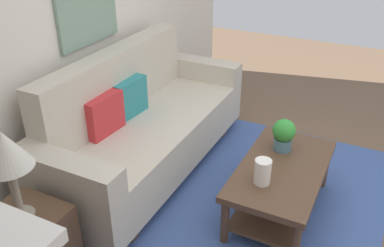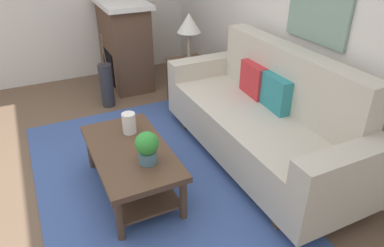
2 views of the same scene
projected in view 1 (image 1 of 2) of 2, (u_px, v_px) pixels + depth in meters
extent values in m
plane|color=brown|center=(317.00, 234.00, 3.10)|extent=(9.49, 9.49, 0.00)
cube|color=silver|center=(67.00, 19.00, 3.28)|extent=(5.49, 0.10, 2.70)
cube|color=#3D5693|center=(253.00, 213.00, 3.29)|extent=(2.82, 1.88, 0.01)
cube|color=beige|center=(150.00, 139.00, 3.68)|extent=(1.86, 0.84, 0.40)
cube|color=beige|center=(115.00, 82.00, 3.57)|extent=(1.86, 0.20, 0.56)
cube|color=beige|center=(69.00, 196.00, 2.82)|extent=(0.20, 0.84, 0.60)
cube|color=beige|center=(200.00, 86.00, 4.44)|extent=(0.20, 0.84, 0.60)
cube|color=#513826|center=(94.00, 219.00, 3.15)|extent=(0.08, 0.74, 0.12)
cube|color=#513826|center=(192.00, 124.00, 4.45)|extent=(0.08, 0.74, 0.12)
cube|color=red|center=(104.00, 115.00, 3.30)|extent=(0.37, 0.15, 0.32)
cube|color=teal|center=(129.00, 98.00, 3.58)|extent=(0.37, 0.15, 0.32)
cube|color=#513826|center=(282.00, 169.00, 3.12)|extent=(1.10, 0.60, 0.05)
cube|color=#513826|center=(278.00, 200.00, 3.26)|extent=(0.98, 0.50, 0.02)
cylinder|color=#513826|center=(295.00, 245.00, 2.74)|extent=(0.06, 0.06, 0.38)
cylinder|color=#513826|center=(325.00, 168.00, 3.51)|extent=(0.06, 0.06, 0.38)
cylinder|color=#513826|center=(225.00, 221.00, 2.94)|extent=(0.06, 0.06, 0.38)
cylinder|color=#513826|center=(267.00, 154.00, 3.70)|extent=(0.06, 0.06, 0.38)
cylinder|color=white|center=(263.00, 172.00, 2.89)|extent=(0.12, 0.12, 0.19)
cylinder|color=slate|center=(282.00, 144.00, 3.30)|extent=(0.14, 0.14, 0.10)
sphere|color=green|center=(284.00, 130.00, 3.24)|extent=(0.18, 0.18, 0.18)
cylinder|color=gray|center=(21.00, 215.00, 2.43)|extent=(0.16, 0.16, 0.02)
cylinder|color=gray|center=(15.00, 192.00, 2.35)|extent=(0.05, 0.05, 0.35)
cone|color=beige|center=(4.00, 149.00, 2.21)|extent=(0.28, 0.28, 0.22)
cube|color=gray|center=(87.00, 8.00, 3.36)|extent=(0.71, 0.03, 0.58)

